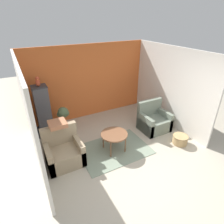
% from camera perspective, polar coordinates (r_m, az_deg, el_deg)
% --- Properties ---
extents(ground_plane, '(20.00, 20.00, 0.00)m').
position_cam_1_polar(ground_plane, '(4.67, 10.41, -18.35)').
color(ground_plane, '#B2A893').
rests_on(ground_plane, ground).
extents(wall_back_accent, '(4.31, 0.06, 2.51)m').
position_cam_1_polar(wall_back_accent, '(6.58, -7.21, 9.07)').
color(wall_back_accent, orange).
rests_on(wall_back_accent, ground_plane).
extents(wall_left, '(0.06, 3.39, 2.51)m').
position_cam_1_polar(wall_left, '(4.61, -23.96, -1.63)').
color(wall_left, silver).
rests_on(wall_left, ground_plane).
extents(wall_right, '(0.06, 3.39, 2.51)m').
position_cam_1_polar(wall_right, '(6.33, 17.34, 7.26)').
color(wall_right, silver).
rests_on(wall_right, ground_plane).
extents(area_rug, '(1.89, 1.33, 0.01)m').
position_cam_1_polar(area_rug, '(5.28, 0.65, -11.35)').
color(area_rug, gray).
rests_on(area_rug, ground_plane).
extents(coffee_table, '(0.72, 0.72, 0.53)m').
position_cam_1_polar(coffee_table, '(4.99, 0.68, -7.08)').
color(coffee_table, brown).
rests_on(coffee_table, ground_plane).
extents(armchair_left, '(0.87, 0.75, 0.93)m').
position_cam_1_polar(armchair_left, '(4.88, -14.46, -11.84)').
color(armchair_left, '#9E896B').
rests_on(armchair_left, ground_plane).
extents(armchair_right, '(0.87, 0.75, 0.93)m').
position_cam_1_polar(armchair_right, '(6.14, 12.56, -2.72)').
color(armchair_right, slate).
rests_on(armchair_right, ground_plane).
extents(birdcage, '(0.57, 0.57, 1.54)m').
position_cam_1_polar(birdcage, '(6.00, -20.15, 0.01)').
color(birdcage, '#353539').
rests_on(birdcage, ground_plane).
extents(parrot, '(0.13, 0.24, 0.28)m').
position_cam_1_polar(parrot, '(5.65, -21.71, 8.59)').
color(parrot, '#D14C2D').
rests_on(parrot, birdcage).
extents(potted_plant, '(0.37, 0.33, 0.79)m').
position_cam_1_polar(potted_plant, '(6.06, -14.59, -1.04)').
color(potted_plant, brown).
rests_on(potted_plant, ground_plane).
extents(wicker_basket, '(0.43, 0.43, 0.26)m').
position_cam_1_polar(wicker_basket, '(5.77, 20.04, -7.82)').
color(wicker_basket, tan).
rests_on(wicker_basket, ground_plane).
extents(throw_pillow, '(0.41, 0.41, 0.10)m').
position_cam_1_polar(throw_pillow, '(4.71, -16.27, -3.50)').
color(throw_pillow, '#B2704C').
rests_on(throw_pillow, armchair_left).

